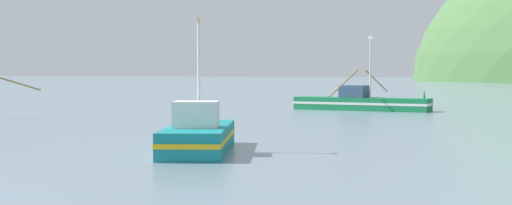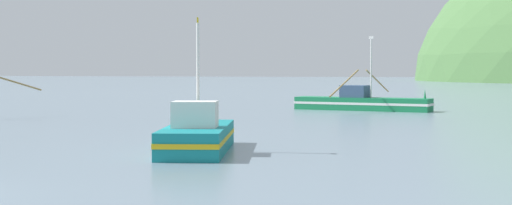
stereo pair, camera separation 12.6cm
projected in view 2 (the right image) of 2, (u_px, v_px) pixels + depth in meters
fishing_boat_green at (361, 102)px, 56.63m from camera, size 10.94×13.69×5.75m
fishing_boat_teal at (197, 136)px, 28.11m from camera, size 3.93×7.43×5.18m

